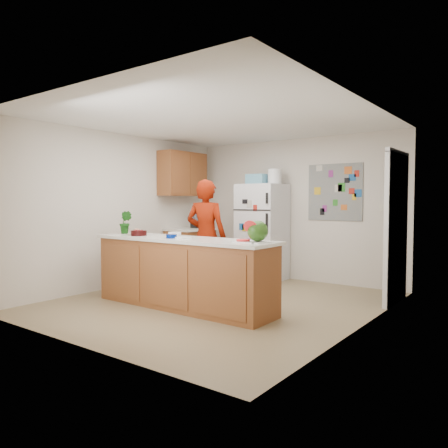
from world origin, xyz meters
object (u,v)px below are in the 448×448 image
Objects in this scene: refrigerator at (262,232)px; watermelon at (258,231)px; person at (206,237)px; cherry_bowl at (139,233)px.

refrigerator reaches higher than watermelon.
person reaches higher than cherry_bowl.
refrigerator is 1.50m from person.
refrigerator reaches higher than cherry_bowl.
refrigerator is 2.72m from watermelon.
watermelon is at bearing 3.78° from cherry_bowl.
watermelon is 1.89m from cherry_bowl.
watermelon is (1.38, -2.34, 0.20)m from refrigerator.
person is at bearing 65.76° from cherry_bowl.
cherry_bowl is at bearing -101.50° from refrigerator.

